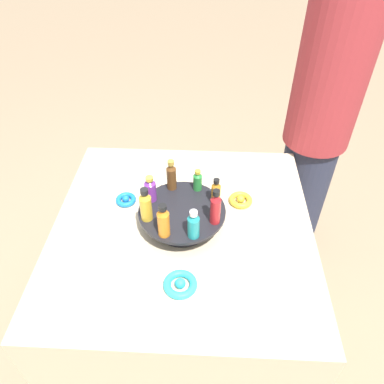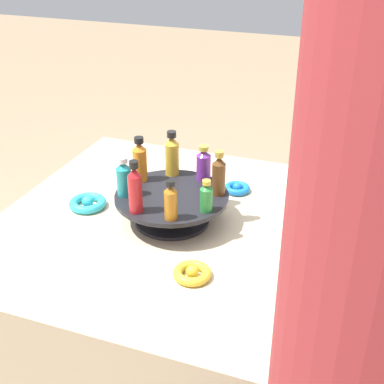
% 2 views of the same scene
% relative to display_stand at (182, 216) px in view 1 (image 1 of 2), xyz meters
% --- Properties ---
extents(ground_plane, '(12.00, 12.00, 0.00)m').
position_rel_display_stand_xyz_m(ground_plane, '(0.00, 0.00, -0.77)').
color(ground_plane, '#997F60').
extents(party_table, '(0.98, 0.98, 0.72)m').
position_rel_display_stand_xyz_m(party_table, '(0.00, 0.00, -0.41)').
color(party_table, beige).
rests_on(party_table, ground_plane).
extents(display_stand, '(0.32, 0.32, 0.09)m').
position_rel_display_stand_xyz_m(display_stand, '(0.00, 0.00, 0.00)').
color(display_stand, black).
rests_on(display_stand, party_table).
extents(bottle_amber, '(0.03, 0.03, 0.11)m').
position_rel_display_stand_xyz_m(bottle_amber, '(-0.05, 0.12, 0.08)').
color(bottle_amber, '#AD6B19').
rests_on(bottle_amber, display_stand).
extents(bottle_green, '(0.03, 0.03, 0.09)m').
position_rel_display_stand_xyz_m(bottle_green, '(-0.12, 0.05, 0.07)').
color(bottle_green, '#288438').
rests_on(bottle_green, display_stand).
extents(bottle_brown, '(0.04, 0.04, 0.13)m').
position_rel_display_stand_xyz_m(bottle_brown, '(-0.12, -0.05, 0.09)').
color(bottle_brown, brown).
rests_on(bottle_brown, display_stand).
extents(bottle_purple, '(0.04, 0.04, 0.11)m').
position_rel_display_stand_xyz_m(bottle_purple, '(-0.05, -0.12, 0.08)').
color(bottle_purple, '#702D93').
rests_on(bottle_purple, display_stand).
extents(bottle_gold, '(0.04, 0.04, 0.14)m').
position_rel_display_stand_xyz_m(bottle_gold, '(0.05, -0.12, 0.09)').
color(bottle_gold, gold).
rests_on(bottle_gold, display_stand).
extents(bottle_orange, '(0.04, 0.04, 0.13)m').
position_rel_display_stand_xyz_m(bottle_orange, '(0.12, -0.05, 0.09)').
color(bottle_orange, orange).
rests_on(bottle_orange, display_stand).
extents(bottle_teal, '(0.04, 0.04, 0.11)m').
position_rel_display_stand_xyz_m(bottle_teal, '(0.12, 0.05, 0.08)').
color(bottle_teal, teal).
rests_on(bottle_teal, display_stand).
extents(bottle_red, '(0.04, 0.04, 0.15)m').
position_rel_display_stand_xyz_m(bottle_red, '(0.05, 0.12, 0.10)').
color(bottle_red, '#B21E23').
rests_on(bottle_red, display_stand).
extents(ribbon_bow_gold, '(0.09, 0.09, 0.03)m').
position_rel_display_stand_xyz_m(ribbon_bow_gold, '(-0.14, 0.23, -0.04)').
color(ribbon_bow_gold, gold).
rests_on(ribbon_bow_gold, party_table).
extents(ribbon_bow_blue, '(0.08, 0.08, 0.03)m').
position_rel_display_stand_xyz_m(ribbon_bow_blue, '(-0.12, -0.24, -0.04)').
color(ribbon_bow_blue, blue).
rests_on(ribbon_bow_blue, party_table).
extents(ribbon_bow_teal, '(0.11, 0.11, 0.04)m').
position_rel_display_stand_xyz_m(ribbon_bow_teal, '(0.27, 0.01, -0.04)').
color(ribbon_bow_teal, '#2DB7CC').
rests_on(ribbon_bow_teal, party_table).
extents(person_figure, '(0.30, 0.30, 1.79)m').
position_rel_display_stand_xyz_m(person_figure, '(-0.56, 0.60, 0.13)').
color(person_figure, '#282D42').
rests_on(person_figure, ground_plane).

